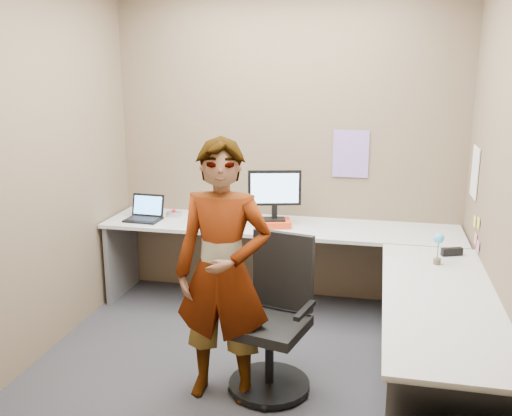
% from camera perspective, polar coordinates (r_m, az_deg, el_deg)
% --- Properties ---
extents(ground, '(3.00, 3.00, 0.00)m').
position_cam_1_polar(ground, '(4.15, -0.23, -15.09)').
color(ground, '#26262B').
rests_on(ground, ground).
extents(wall_back, '(3.00, 0.00, 3.00)m').
position_cam_1_polar(wall_back, '(4.95, 3.07, 6.23)').
color(wall_back, brown).
rests_on(wall_back, ground).
extents(wall_right, '(0.00, 2.70, 2.70)m').
position_cam_1_polar(wall_right, '(3.67, 23.29, 2.38)').
color(wall_right, brown).
rests_on(wall_right, ground).
extents(wall_left, '(0.00, 2.70, 2.70)m').
position_cam_1_polar(wall_left, '(4.27, -20.36, 4.14)').
color(wall_left, brown).
rests_on(wall_left, ground).
extents(desk, '(2.98, 2.58, 0.73)m').
position_cam_1_polar(desk, '(4.19, 6.80, -6.04)').
color(desk, silver).
rests_on(desk, ground).
extents(paper_ream, '(0.31, 0.26, 0.05)m').
position_cam_1_polar(paper_ream, '(4.71, 1.80, -1.53)').
color(paper_ream, '#BC3312').
rests_on(paper_ream, desk).
extents(monitor, '(0.43, 0.17, 0.41)m').
position_cam_1_polar(monitor, '(4.66, 1.87, 1.73)').
color(monitor, black).
rests_on(monitor, paper_ream).
extents(laptop, '(0.31, 0.26, 0.21)m').
position_cam_1_polar(laptop, '(5.01, -11.01, -0.53)').
color(laptop, black).
rests_on(laptop, desk).
extents(trackball_mouse, '(0.12, 0.08, 0.07)m').
position_cam_1_polar(trackball_mouse, '(5.06, -8.17, -0.59)').
color(trackball_mouse, '#B7B7BC').
rests_on(trackball_mouse, desk).
extents(origami, '(0.10, 0.10, 0.06)m').
position_cam_1_polar(origami, '(4.63, -3.27, -1.78)').
color(origami, white).
rests_on(origami, desk).
extents(stapler, '(0.15, 0.10, 0.05)m').
position_cam_1_polar(stapler, '(4.22, 19.00, -4.16)').
color(stapler, black).
rests_on(stapler, desk).
extents(flower, '(0.07, 0.07, 0.22)m').
position_cam_1_polar(flower, '(3.97, 17.78, -3.42)').
color(flower, brown).
rests_on(flower, desk).
extents(calendar_purple, '(0.30, 0.01, 0.40)m').
position_cam_1_polar(calendar_purple, '(4.88, 9.45, 5.37)').
color(calendar_purple, '#846BB7').
rests_on(calendar_purple, wall_back).
extents(calendar_white, '(0.01, 0.28, 0.38)m').
position_cam_1_polar(calendar_white, '(4.55, 21.04, 3.37)').
color(calendar_white, white).
rests_on(calendar_white, wall_right).
extents(sticky_note_a, '(0.01, 0.07, 0.07)m').
position_cam_1_polar(sticky_note_a, '(4.28, 21.35, -1.42)').
color(sticky_note_a, '#F2E059').
rests_on(sticky_note_a, wall_right).
extents(sticky_note_b, '(0.01, 0.07, 0.07)m').
position_cam_1_polar(sticky_note_b, '(4.36, 21.10, -2.89)').
color(sticky_note_b, pink).
rests_on(sticky_note_b, wall_right).
extents(sticky_note_c, '(0.01, 0.07, 0.07)m').
position_cam_1_polar(sticky_note_c, '(4.25, 21.30, -3.61)').
color(sticky_note_c, pink).
rests_on(sticky_note_c, wall_right).
extents(sticky_note_d, '(0.01, 0.07, 0.07)m').
position_cam_1_polar(sticky_note_d, '(4.43, 21.03, -1.29)').
color(sticky_note_d, '#F2E059').
rests_on(sticky_note_d, wall_right).
extents(office_chair, '(0.55, 0.53, 0.98)m').
position_cam_1_polar(office_chair, '(3.69, 1.76, -11.94)').
color(office_chair, black).
rests_on(office_chair, ground).
extents(person, '(0.59, 0.39, 1.62)m').
position_cam_1_polar(person, '(3.45, -3.33, -6.47)').
color(person, '#999399').
rests_on(person, ground).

